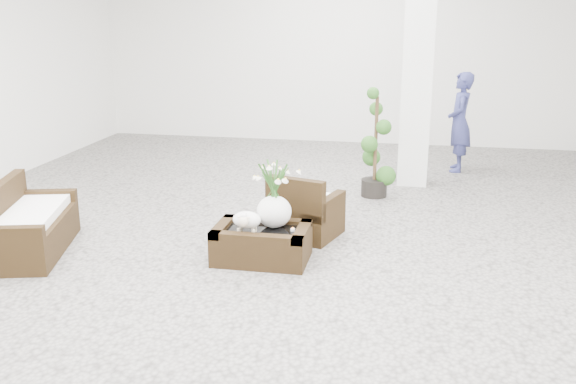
% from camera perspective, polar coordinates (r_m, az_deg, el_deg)
% --- Properties ---
extents(ground, '(11.00, 11.00, 0.00)m').
position_cam_1_polar(ground, '(6.64, 0.17, -4.92)').
color(ground, gray).
rests_on(ground, ground).
extents(column, '(0.40, 0.40, 3.50)m').
position_cam_1_polar(column, '(8.91, 11.45, 11.71)').
color(column, white).
rests_on(column, ground).
extents(coffee_table, '(0.90, 0.60, 0.31)m').
position_cam_1_polar(coffee_table, '(6.27, -2.32, -4.69)').
color(coffee_table, black).
rests_on(coffee_table, ground).
extents(sheep_figurine, '(0.28, 0.23, 0.21)m').
position_cam_1_polar(sheep_figurine, '(6.11, -3.66, -2.64)').
color(sheep_figurine, white).
rests_on(sheep_figurine, coffee_table).
extents(planter_narcissus, '(0.44, 0.44, 0.80)m').
position_cam_1_polar(planter_narcissus, '(6.16, -1.26, 0.41)').
color(planter_narcissus, white).
rests_on(planter_narcissus, coffee_table).
extents(tealight, '(0.04, 0.04, 0.03)m').
position_cam_1_polar(tealight, '(6.17, 0.42, -3.33)').
color(tealight, white).
rests_on(tealight, coffee_table).
extents(armchair, '(0.80, 0.79, 0.70)m').
position_cam_1_polar(armchair, '(6.88, 1.62, -1.11)').
color(armchair, black).
rests_on(armchair, ground).
extents(loveseat, '(0.96, 1.44, 0.70)m').
position_cam_1_polar(loveseat, '(6.89, -21.89, -2.21)').
color(loveseat, black).
rests_on(loveseat, ground).
extents(topiary, '(0.37, 0.37, 1.39)m').
position_cam_1_polar(topiary, '(8.33, 7.76, 4.25)').
color(topiary, '#254F19').
rests_on(topiary, ground).
extents(shopper, '(0.36, 0.54, 1.47)m').
position_cam_1_polar(shopper, '(9.92, 14.94, 5.99)').
color(shopper, navy).
rests_on(shopper, ground).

